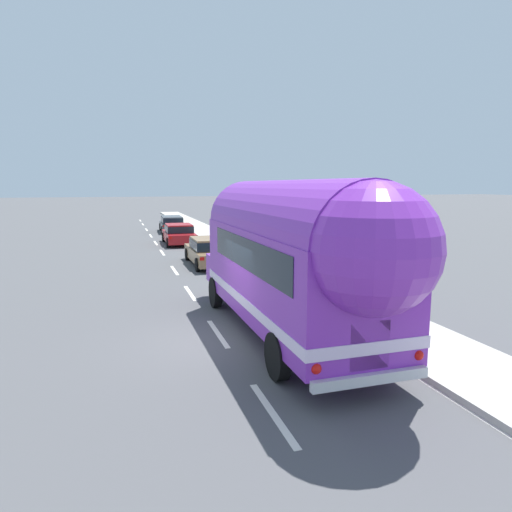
% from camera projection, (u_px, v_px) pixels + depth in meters
% --- Properties ---
extents(ground_plane, '(300.00, 300.00, 0.00)m').
position_uv_depth(ground_plane, '(222.00, 339.00, 11.84)').
color(ground_plane, '#4C4C4F').
extents(lane_markings, '(3.55, 80.00, 0.01)m').
position_uv_depth(lane_markings, '(214.00, 260.00, 24.24)').
color(lane_markings, silver).
rests_on(lane_markings, ground).
extents(sidewalk_slab, '(2.54, 90.00, 0.15)m').
position_uv_depth(sidewalk_slab, '(269.00, 264.00, 22.63)').
color(sidewalk_slab, '#ADA89E').
rests_on(sidewalk_slab, ground).
extents(painted_bus, '(2.66, 10.45, 4.12)m').
position_uv_depth(painted_bus, '(294.00, 253.00, 11.30)').
color(painted_bus, purple).
rests_on(painted_bus, ground).
extents(car_lead, '(1.91, 4.77, 1.37)m').
position_uv_depth(car_lead, '(209.00, 250.00, 22.78)').
color(car_lead, olive).
rests_on(car_lead, ground).
extents(car_second, '(2.01, 4.64, 1.37)m').
position_uv_depth(car_second, '(179.00, 233.00, 30.81)').
color(car_second, '#A5191E').
rests_on(car_second, ground).
extents(car_third, '(2.03, 4.56, 1.37)m').
position_uv_depth(car_third, '(172.00, 223.00, 38.67)').
color(car_third, '#474C51').
rests_on(car_third, ground).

